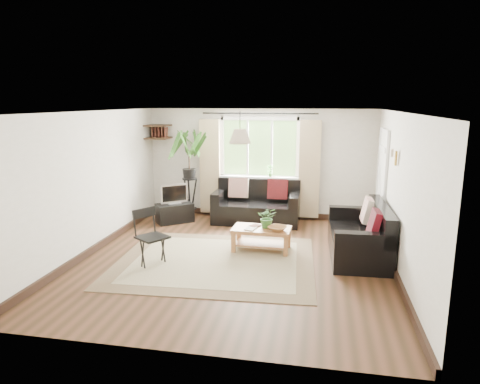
% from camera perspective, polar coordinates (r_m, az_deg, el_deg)
% --- Properties ---
extents(floor, '(5.50, 5.50, 0.00)m').
position_cam_1_polar(floor, '(7.17, -0.60, -8.90)').
color(floor, '#311F10').
rests_on(floor, ground).
extents(ceiling, '(5.50, 5.50, 0.00)m').
position_cam_1_polar(ceiling, '(6.70, -0.64, 10.65)').
color(ceiling, white).
rests_on(ceiling, floor).
extents(wall_back, '(5.00, 0.02, 2.40)m').
position_cam_1_polar(wall_back, '(9.50, 2.63, 3.80)').
color(wall_back, beige).
rests_on(wall_back, floor).
extents(wall_front, '(5.00, 0.02, 2.40)m').
position_cam_1_polar(wall_front, '(4.26, -7.92, -6.76)').
color(wall_front, beige).
rests_on(wall_front, floor).
extents(wall_left, '(0.02, 5.50, 2.40)m').
position_cam_1_polar(wall_left, '(7.71, -19.16, 1.20)').
color(wall_left, beige).
rests_on(wall_left, floor).
extents(wall_right, '(0.02, 5.50, 2.40)m').
position_cam_1_polar(wall_right, '(6.81, 20.49, -0.27)').
color(wall_right, beige).
rests_on(wall_right, floor).
extents(rug, '(3.30, 2.87, 0.02)m').
position_cam_1_polar(rug, '(7.06, -3.30, -9.17)').
color(rug, beige).
rests_on(rug, floor).
extents(window, '(2.50, 0.16, 2.16)m').
position_cam_1_polar(window, '(9.42, 2.61, 5.87)').
color(window, white).
rests_on(window, wall_back).
extents(door, '(0.06, 0.96, 2.06)m').
position_cam_1_polar(door, '(8.49, 18.32, 0.83)').
color(door, silver).
rests_on(door, wall_right).
extents(corner_shelf, '(0.50, 0.50, 0.34)m').
position_cam_1_polar(corner_shelf, '(9.76, -10.87, 7.89)').
color(corner_shelf, black).
rests_on(corner_shelf, wall_back).
extents(pendant_lamp, '(0.36, 0.36, 0.54)m').
position_cam_1_polar(pendant_lamp, '(7.10, 0.00, 7.91)').
color(pendant_lamp, beige).
rests_on(pendant_lamp, ceiling).
extents(wall_sconce, '(0.12, 0.12, 0.28)m').
position_cam_1_polar(wall_sconce, '(7.00, 19.84, 4.59)').
color(wall_sconce, beige).
rests_on(wall_sconce, wall_right).
extents(sofa_back, '(1.82, 0.92, 0.86)m').
position_cam_1_polar(sofa_back, '(9.15, 2.22, -1.45)').
color(sofa_back, black).
rests_on(sofa_back, floor).
extents(sofa_right, '(1.82, 0.95, 0.84)m').
position_cam_1_polar(sofa_right, '(7.43, 15.51, -5.15)').
color(sofa_right, black).
rests_on(sofa_right, floor).
extents(coffee_table, '(1.02, 0.58, 0.41)m').
position_cam_1_polar(coffee_table, '(7.49, 2.88, -6.31)').
color(coffee_table, '#975431').
rests_on(coffee_table, floor).
extents(table_plant, '(0.35, 0.32, 0.36)m').
position_cam_1_polar(table_plant, '(7.41, 3.66, -3.41)').
color(table_plant, '#306428').
rests_on(table_plant, coffee_table).
extents(bowl, '(0.40, 0.40, 0.08)m').
position_cam_1_polar(bowl, '(7.29, 5.04, -4.86)').
color(bowl, olive).
rests_on(bowl, coffee_table).
extents(book_a, '(0.21, 0.26, 0.02)m').
position_cam_1_polar(book_a, '(7.39, 0.82, -4.83)').
color(book_a, white).
rests_on(book_a, coffee_table).
extents(book_b, '(0.24, 0.26, 0.02)m').
position_cam_1_polar(book_b, '(7.57, 1.54, -4.41)').
color(book_b, brown).
rests_on(book_b, coffee_table).
extents(tv_stand, '(0.86, 0.80, 0.41)m').
position_cam_1_polar(tv_stand, '(9.31, -8.71, -2.77)').
color(tv_stand, black).
rests_on(tv_stand, floor).
extents(tv, '(0.58, 0.51, 0.45)m').
position_cam_1_polar(tv, '(9.21, -8.79, -0.20)').
color(tv, '#A5A5AA').
rests_on(tv, tv_stand).
extents(palm_stand, '(0.86, 0.86, 1.95)m').
position_cam_1_polar(palm_stand, '(9.44, -6.74, 2.30)').
color(palm_stand, black).
rests_on(palm_stand, floor).
extents(folding_chair, '(0.64, 0.64, 0.90)m').
position_cam_1_polar(folding_chair, '(6.90, -11.59, -6.06)').
color(folding_chair, black).
rests_on(folding_chair, floor).
extents(sill_plant, '(0.14, 0.10, 0.27)m').
position_cam_1_polar(sill_plant, '(9.38, 4.03, 2.83)').
color(sill_plant, '#2D6023').
rests_on(sill_plant, window).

